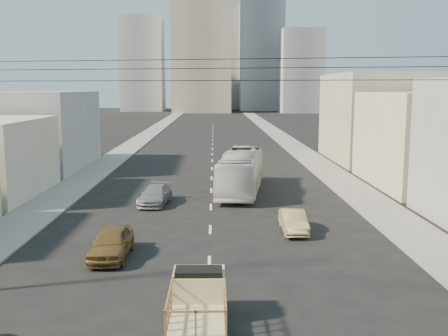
{
  "coord_description": "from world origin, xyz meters",
  "views": [
    {
      "loc": [
        0.26,
        -16.32,
        8.34
      ],
      "look_at": [
        0.85,
        15.4,
        3.5
      ],
      "focal_mm": 42.0,
      "sensor_mm": 36.0,
      "label": 1
    }
  ],
  "objects_px": {
    "sedan_grey": "(155,195)",
    "city_bus": "(241,171)",
    "flatbed_pickup": "(198,300)",
    "sedan_brown": "(111,243)",
    "sedan_tan": "(293,221)"
  },
  "relations": [
    {
      "from": "city_bus",
      "to": "sedan_tan",
      "type": "height_order",
      "value": "city_bus"
    },
    {
      "from": "city_bus",
      "to": "sedan_tan",
      "type": "bearing_deg",
      "value": -70.26
    },
    {
      "from": "sedan_brown",
      "to": "sedan_grey",
      "type": "relative_size",
      "value": 0.96
    },
    {
      "from": "sedan_brown",
      "to": "flatbed_pickup",
      "type": "bearing_deg",
      "value": -59.42
    },
    {
      "from": "flatbed_pickup",
      "to": "sedan_tan",
      "type": "distance_m",
      "value": 13.5
    },
    {
      "from": "city_bus",
      "to": "flatbed_pickup",
      "type": "bearing_deg",
      "value": -88.08
    },
    {
      "from": "city_bus",
      "to": "sedan_brown",
      "type": "distance_m",
      "value": 18.17
    },
    {
      "from": "sedan_grey",
      "to": "city_bus",
      "type": "bearing_deg",
      "value": 41.34
    },
    {
      "from": "sedan_grey",
      "to": "flatbed_pickup",
      "type": "bearing_deg",
      "value": -72.8
    },
    {
      "from": "sedan_brown",
      "to": "sedan_tan",
      "type": "distance_m",
      "value": 10.73
    },
    {
      "from": "flatbed_pickup",
      "to": "city_bus",
      "type": "relative_size",
      "value": 0.37
    },
    {
      "from": "sedan_brown",
      "to": "sedan_grey",
      "type": "height_order",
      "value": "sedan_brown"
    },
    {
      "from": "flatbed_pickup",
      "to": "sedan_brown",
      "type": "height_order",
      "value": "flatbed_pickup"
    },
    {
      "from": "flatbed_pickup",
      "to": "sedan_grey",
      "type": "height_order",
      "value": "flatbed_pickup"
    },
    {
      "from": "flatbed_pickup",
      "to": "sedan_brown",
      "type": "xyz_separation_m",
      "value": [
        -4.54,
        7.93,
        -0.34
      ]
    }
  ]
}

